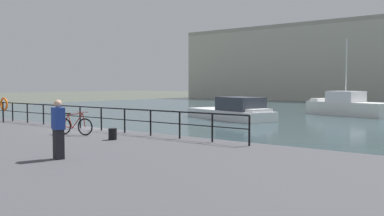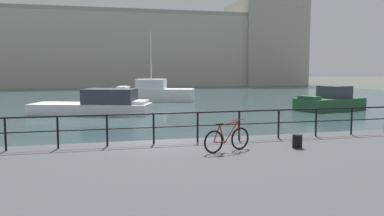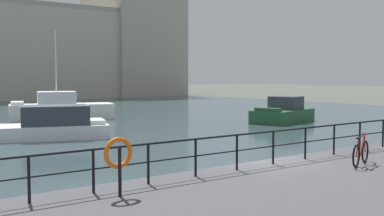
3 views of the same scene
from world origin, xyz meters
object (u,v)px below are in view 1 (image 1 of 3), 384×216
(parked_bicycle, at_px, (74,126))
(life_ring_stand, at_px, (4,105))
(moored_blue_motorboat, at_px, (348,106))
(standing_person, at_px, (58,129))
(moored_small_launch, at_px, (233,111))
(mooring_bollard, at_px, (113,134))

(parked_bicycle, distance_m, life_ring_stand, 8.09)
(moored_blue_motorboat, bearing_deg, life_ring_stand, 88.31)
(life_ring_stand, height_order, standing_person, standing_person)
(moored_blue_motorboat, relative_size, life_ring_stand, 5.90)
(moored_blue_motorboat, xyz_separation_m, parked_bicycle, (-2.15, -28.13, 0.25))
(parked_bicycle, xyz_separation_m, standing_person, (4.42, -3.75, 0.47))
(moored_small_launch, height_order, life_ring_stand, life_ring_stand)
(mooring_bollard, xyz_separation_m, life_ring_stand, (-10.42, 1.17, 0.75))
(standing_person, bearing_deg, parked_bicycle, 67.72)
(standing_person, bearing_deg, moored_small_launch, 38.34)
(standing_person, bearing_deg, mooring_bollard, 46.13)
(moored_small_launch, bearing_deg, life_ring_stand, -85.08)
(parked_bicycle, relative_size, standing_person, 1.00)
(parked_bicycle, bearing_deg, life_ring_stand, 152.83)
(moored_blue_motorboat, xyz_separation_m, life_ring_stand, (-10.15, -26.99, 0.83))
(moored_blue_motorboat, relative_size, standing_person, 4.88)
(moored_small_launch, bearing_deg, mooring_bollard, -51.58)
(moored_small_launch, distance_m, parked_bicycle, 18.15)
(life_ring_stand, bearing_deg, moored_small_launch, 75.08)
(parked_bicycle, bearing_deg, mooring_bollard, -19.47)
(moored_small_launch, bearing_deg, parked_bicycle, -58.85)
(moored_blue_motorboat, height_order, parked_bicycle, moored_blue_motorboat)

